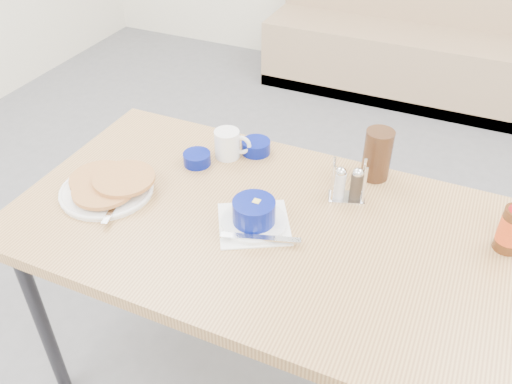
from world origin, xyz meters
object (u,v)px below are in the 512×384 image
at_px(booth_bench, 412,42).
at_px(creamer_bowl, 197,159).
at_px(coffee_mug, 228,144).
at_px(butter_bowl, 256,147).
at_px(condiment_caddy, 348,186).
at_px(dining_table, 259,236).
at_px(grits_setting, 254,215).
at_px(pancake_plate, 108,186).
at_px(amber_tumbler, 377,155).

xyz_separation_m(booth_bench, creamer_bowl, (-0.30, -2.36, 0.43)).
xyz_separation_m(coffee_mug, butter_bowl, (0.07, 0.06, -0.03)).
height_order(butter_bowl, condiment_caddy, condiment_caddy).
xyz_separation_m(dining_table, grits_setting, (-0.01, -0.02, 0.10)).
bearing_deg(butter_bowl, booth_bench, 86.11).
distance_m(pancake_plate, amber_tumbler, 0.82).
bearing_deg(butter_bowl, pancake_plate, -130.01).
xyz_separation_m(coffee_mug, grits_setting, (0.22, -0.28, -0.01)).
xyz_separation_m(pancake_plate, creamer_bowl, (0.17, 0.24, -0.00)).
bearing_deg(dining_table, grits_setting, -104.06).
distance_m(dining_table, grits_setting, 0.10).
xyz_separation_m(booth_bench, coffee_mug, (-0.22, -2.28, 0.46)).
xyz_separation_m(booth_bench, dining_table, (0.00, -2.53, 0.35)).
relative_size(creamer_bowl, condiment_caddy, 0.70).
bearing_deg(creamer_bowl, pancake_plate, -125.70).
bearing_deg(pancake_plate, condiment_caddy, 21.60).
height_order(coffee_mug, condiment_caddy, condiment_caddy).
height_order(butter_bowl, amber_tumbler, amber_tumbler).
xyz_separation_m(dining_table, condiment_caddy, (0.19, 0.20, 0.11)).
bearing_deg(dining_table, creamer_bowl, 149.38).
relative_size(pancake_plate, creamer_bowl, 3.18).
bearing_deg(grits_setting, booth_bench, 89.87).
bearing_deg(booth_bench, pancake_plate, -100.21).
relative_size(coffee_mug, condiment_caddy, 0.95).
xyz_separation_m(creamer_bowl, amber_tumbler, (0.54, 0.16, 0.06)).
bearing_deg(pancake_plate, dining_table, 7.66).
bearing_deg(grits_setting, coffee_mug, 127.80).
relative_size(booth_bench, amber_tumbler, 11.72).
relative_size(coffee_mug, creamer_bowl, 1.36).
bearing_deg(pancake_plate, butter_bowl, 49.99).
relative_size(dining_table, creamer_bowl, 15.88).
relative_size(booth_bench, dining_table, 1.36).
height_order(coffee_mug, grits_setting, coffee_mug).
distance_m(pancake_plate, grits_setting, 0.46).
height_order(dining_table, coffee_mug, coffee_mug).
distance_m(coffee_mug, amber_tumbler, 0.47).
xyz_separation_m(booth_bench, condiment_caddy, (0.19, -2.34, 0.45)).
distance_m(grits_setting, creamer_bowl, 0.35).
height_order(dining_table, pancake_plate, pancake_plate).
distance_m(amber_tumbler, condiment_caddy, 0.15).
relative_size(booth_bench, pancake_plate, 6.78).
xyz_separation_m(dining_table, coffee_mug, (-0.22, 0.26, 0.11)).
bearing_deg(coffee_mug, creamer_bowl, -131.73).
xyz_separation_m(pancake_plate, butter_bowl, (0.32, 0.38, 0.00)).
bearing_deg(amber_tumbler, pancake_plate, -150.41).
xyz_separation_m(pancake_plate, amber_tumbler, (0.71, 0.40, 0.06)).
relative_size(grits_setting, butter_bowl, 2.99).
relative_size(booth_bench, creamer_bowl, 21.55).
height_order(dining_table, condiment_caddy, condiment_caddy).
relative_size(dining_table, condiment_caddy, 11.08).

